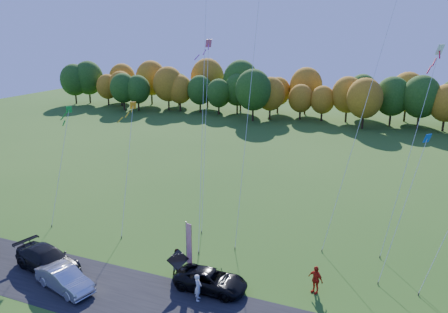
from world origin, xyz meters
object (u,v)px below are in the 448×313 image
at_px(person_east, 315,279).
at_px(feather_flag, 188,243).
at_px(black_suv, 211,280).
at_px(silver_sedan, 65,279).

distance_m(person_east, feather_flag, 8.75).
bearing_deg(person_east, black_suv, -133.18).
distance_m(black_suv, silver_sedan, 9.64).
bearing_deg(silver_sedan, feather_flag, -40.92).
bearing_deg(feather_flag, person_east, 8.26).
bearing_deg(feather_flag, silver_sedan, -145.51).
bearing_deg(feather_flag, black_suv, -25.48).
xyz_separation_m(silver_sedan, feather_flag, (6.80, 4.67, 1.70)).
distance_m(silver_sedan, feather_flag, 8.42).
relative_size(black_suv, feather_flag, 1.21).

